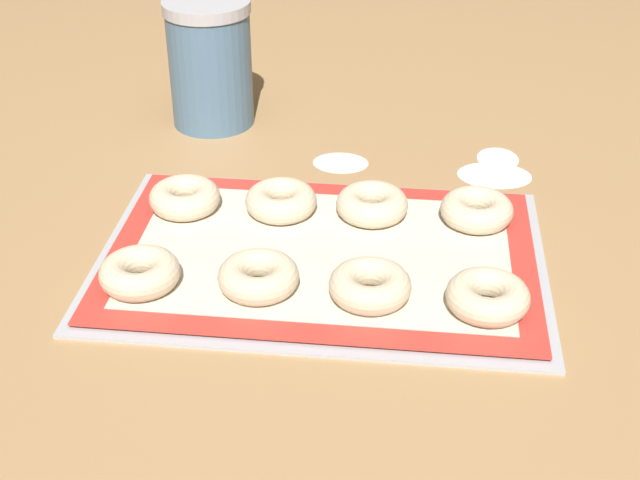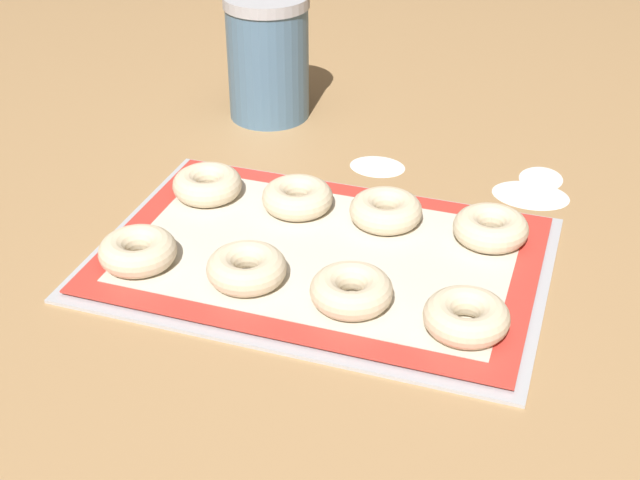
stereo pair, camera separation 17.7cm
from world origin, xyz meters
name	(u,v)px [view 2 (the right image)]	position (x,y,z in m)	size (l,w,h in m)	color
ground_plane	(323,257)	(0.00, 0.00, 0.00)	(2.80, 2.80, 0.00)	#A87F51
baking_tray	(320,257)	(0.00, -0.01, 0.00)	(0.50, 0.34, 0.01)	#B2B5BA
baking_mat	(320,253)	(0.00, -0.01, 0.01)	(0.48, 0.32, 0.00)	red
bagel_front_far_left	(138,251)	(-0.18, -0.09, 0.03)	(0.09, 0.09, 0.03)	beige
bagel_front_mid_left	(247,268)	(-0.06, -0.08, 0.03)	(0.09, 0.09, 0.03)	beige
bagel_front_mid_right	(351,290)	(0.06, -0.09, 0.03)	(0.09, 0.09, 0.03)	beige
bagel_front_far_right	(466,317)	(0.18, -0.09, 0.03)	(0.09, 0.09, 0.03)	beige
bagel_back_far_left	(207,184)	(-0.17, 0.07, 0.03)	(0.09, 0.09, 0.03)	beige
bagel_back_mid_left	(297,197)	(-0.06, 0.07, 0.03)	(0.09, 0.09, 0.03)	beige
bagel_back_mid_right	(386,210)	(0.05, 0.08, 0.03)	(0.09, 0.09, 0.03)	beige
bagel_back_far_right	(491,228)	(0.17, 0.08, 0.03)	(0.09, 0.09, 0.03)	beige
flour_canister	(268,57)	(-0.20, 0.34, 0.09)	(0.12, 0.12, 0.18)	slate
flour_patch_near	(378,166)	(0.00, 0.23, 0.00)	(0.07, 0.06, 0.00)	white
flour_patch_far	(541,178)	(0.21, 0.27, 0.00)	(0.06, 0.07, 0.00)	white
flour_patch_side	(531,194)	(0.20, 0.22, 0.00)	(0.10, 0.07, 0.00)	white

